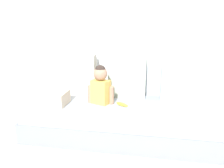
% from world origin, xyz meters
% --- Properties ---
extents(ground_plane, '(12.00, 12.00, 0.00)m').
position_xyz_m(ground_plane, '(0.00, 0.00, 0.00)').
color(ground_plane, '#B2ADA3').
extents(back_wall, '(5.48, 0.10, 2.29)m').
position_xyz_m(back_wall, '(0.00, 0.55, 1.14)').
color(back_wall, silver).
rests_on(back_wall, ground).
extents(couch, '(2.28, 0.83, 0.38)m').
position_xyz_m(couch, '(0.00, 0.00, 0.19)').
color(couch, gray).
rests_on(couch, ground).
extents(throw_pillow_left, '(0.59, 0.16, 0.54)m').
position_xyz_m(throw_pillow_left, '(-0.71, 0.32, 0.65)').
color(throw_pillow_left, beige).
rests_on(throw_pillow_left, couch).
extents(throw_pillow_center, '(0.47, 0.16, 0.55)m').
position_xyz_m(throw_pillow_center, '(0.00, 0.32, 0.66)').
color(throw_pillow_center, '#99A393').
rests_on(throw_pillow_center, couch).
extents(throw_pillow_right, '(0.57, 0.16, 0.57)m').
position_xyz_m(throw_pillow_right, '(0.71, 0.32, 0.67)').
color(throw_pillow_right, '#B2BCC6').
rests_on(throw_pillow_right, couch).
extents(toddler, '(0.32, 0.20, 0.46)m').
position_xyz_m(toddler, '(-0.28, 0.02, 0.61)').
color(toddler, gold).
rests_on(toddler, couch).
extents(banana, '(0.17, 0.13, 0.04)m').
position_xyz_m(banana, '(-0.02, -0.02, 0.40)').
color(banana, yellow).
rests_on(banana, couch).
extents(folded_blanket, '(0.40, 0.28, 0.15)m').
position_xyz_m(folded_blanket, '(-0.86, -0.10, 0.46)').
color(folded_blanket, beige).
rests_on(folded_blanket, couch).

